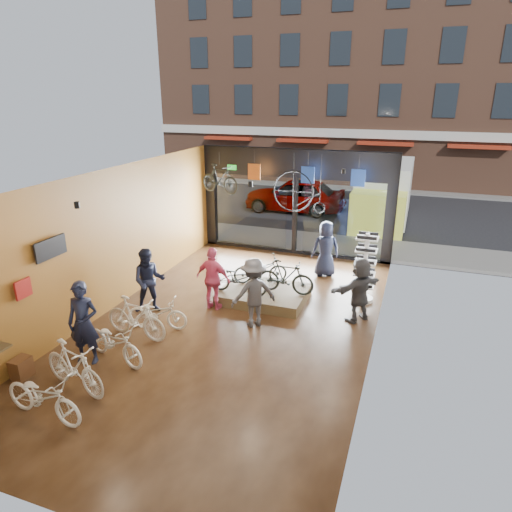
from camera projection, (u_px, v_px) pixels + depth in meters
The scene contains 35 objects.
ground_plane at pixel (233, 325), 11.74m from camera, with size 7.00×12.00×0.04m, color black.
ceiling at pixel (230, 176), 10.44m from camera, with size 7.00×12.00×0.04m, color black.
wall_left at pixel (110, 240), 12.20m from camera, with size 0.04×12.00×3.80m, color #965820.
wall_right at pixel (380, 274), 9.97m from camera, with size 0.04×12.00×3.80m, color beige.
wall_back at pixel (48, 406), 5.75m from camera, with size 7.00×0.04×3.80m, color beige.
storefront at pixel (295, 202), 16.40m from camera, with size 7.00×0.26×3.80m, color black, non-canonical shape.
exit_sign at pixel (232, 167), 16.67m from camera, with size 0.35×0.06×0.18m, color #198C26.
street_road at pixel (337, 201), 25.02m from camera, with size 30.00×18.00×0.02m, color black.
sidewalk_near at pixel (302, 241), 18.09m from camera, with size 30.00×2.40×0.12m, color slate.
sidewalk_far at pixel (348, 187), 28.54m from camera, with size 30.00×2.00×0.12m, color slate.
opposite_building at pixel (362, 69), 28.41m from camera, with size 26.00×5.00×14.00m, color brown.
street_car at pixel (295, 195), 22.59m from camera, with size 1.98×4.91×1.67m, color gray.
box_truck at pixel (382, 195), 20.18m from camera, with size 2.25×6.76×2.66m, color silver, non-canonical shape.
floor_bike_0 at pixel (43, 396), 8.23m from camera, with size 0.61×1.76×0.92m, color beige.
floor_bike_1 at pixel (74, 367), 9.01m from camera, with size 0.49×1.74×1.04m, color beige.
floor_bike_2 at pixel (115, 342), 10.04m from camera, with size 0.61×1.75×0.92m, color beige.
floor_bike_3 at pixel (136, 318), 10.98m from camera, with size 0.49×1.73×1.04m, color beige.
floor_bike_4 at pixel (157, 313), 11.45m from camera, with size 0.54×1.56×0.82m, color beige.
display_platform at pixel (264, 295), 13.12m from camera, with size 2.40×1.80×0.30m, color #4B381F.
display_bike_left at pixel (238, 278), 12.71m from camera, with size 0.60×1.71×0.90m, color black.
display_bike_mid at pixel (286, 277), 12.71m from camera, with size 0.45×1.61×0.97m, color black.
display_bike_right at pixel (260, 269), 13.44m from camera, with size 0.55×1.58×0.83m, color black.
customer_0 at pixel (84, 323), 9.83m from camera, with size 0.69×0.45×1.90m, color #161C33.
customer_1 at pixel (149, 281), 12.18m from camera, with size 0.87×0.68×1.79m, color #161C33.
customer_2 at pixel (213, 279), 12.33m from camera, with size 1.03×0.43×1.76m, color #CC4C72.
customer_3 at pixel (254, 293), 11.42m from camera, with size 1.17×0.67×1.81m, color #3F3F44.
customer_4 at pixel (326, 249), 14.61m from camera, with size 0.88×0.57×1.81m, color #161C33.
customer_5 at pixel (360, 290), 11.69m from camera, with size 1.60×0.51×1.73m, color #3F3F44.
sunglasses_rack at pixel (365, 268), 12.76m from camera, with size 0.59×0.49×2.02m, color white, non-canonical shape.
wall_merch at pixel (12, 319), 9.26m from camera, with size 0.40×2.40×2.60m, color navy, non-canonical shape.
penny_farthing at pixel (301, 194), 14.99m from camera, with size 1.71×0.06×1.37m, color black, non-canonical shape.
hung_bike at pixel (220, 179), 15.14m from camera, with size 0.45×1.58×0.95m, color black.
jersey_left at pixel (254, 172), 15.71m from camera, with size 0.45×0.03×0.55m, color #CC5919.
jersey_mid at pixel (308, 175), 15.12m from camera, with size 0.45×0.03×0.55m, color #1E3F99.
jersey_right at pixel (358, 178), 14.59m from camera, with size 0.45×0.03×0.55m, color #1E3F99.
Camera 1 is at (4.08, -9.63, 5.64)m, focal length 32.00 mm.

